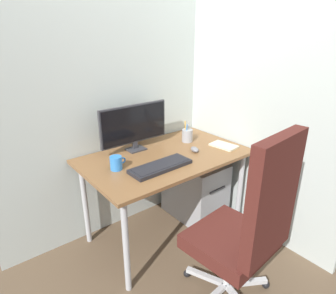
{
  "coord_description": "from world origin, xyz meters",
  "views": [
    {
      "loc": [
        -1.27,
        -1.63,
        1.62
      ],
      "look_at": [
        -0.04,
        -0.08,
        0.83
      ],
      "focal_mm": 31.17,
      "sensor_mm": 36.0,
      "label": 1
    }
  ],
  "objects_px": {
    "office_chair": "(248,226)",
    "keyboard": "(161,166)",
    "filing_cabinet": "(195,188)",
    "monitor": "(134,125)",
    "pen_holder": "(187,135)",
    "coffee_mug": "(116,163)",
    "notebook": "(224,146)",
    "mouse": "(195,149)"
  },
  "relations": [
    {
      "from": "filing_cabinet",
      "to": "keyboard",
      "type": "distance_m",
      "value": 0.75
    },
    {
      "from": "keyboard",
      "to": "monitor",
      "type": "bearing_deg",
      "value": 83.18
    },
    {
      "from": "office_chair",
      "to": "monitor",
      "type": "xyz_separation_m",
      "value": [
        -0.06,
        1.08,
        0.34
      ]
    },
    {
      "from": "notebook",
      "to": "coffee_mug",
      "type": "bearing_deg",
      "value": 161.42
    },
    {
      "from": "pen_holder",
      "to": "monitor",
      "type": "bearing_deg",
      "value": 164.52
    },
    {
      "from": "filing_cabinet",
      "to": "pen_holder",
      "type": "bearing_deg",
      "value": 125.02
    },
    {
      "from": "notebook",
      "to": "coffee_mug",
      "type": "xyz_separation_m",
      "value": [
        -0.91,
        0.18,
        0.04
      ]
    },
    {
      "from": "mouse",
      "to": "keyboard",
      "type": "bearing_deg",
      "value": -153.71
    },
    {
      "from": "monitor",
      "to": "coffee_mug",
      "type": "distance_m",
      "value": 0.41
    },
    {
      "from": "office_chair",
      "to": "filing_cabinet",
      "type": "relative_size",
      "value": 2.13
    },
    {
      "from": "monitor",
      "to": "keyboard",
      "type": "height_order",
      "value": "monitor"
    },
    {
      "from": "filing_cabinet",
      "to": "notebook",
      "type": "distance_m",
      "value": 0.52
    },
    {
      "from": "keyboard",
      "to": "pen_holder",
      "type": "relative_size",
      "value": 2.4
    },
    {
      "from": "filing_cabinet",
      "to": "coffee_mug",
      "type": "height_order",
      "value": "coffee_mug"
    },
    {
      "from": "office_chair",
      "to": "coffee_mug",
      "type": "relative_size",
      "value": 9.88
    },
    {
      "from": "filing_cabinet",
      "to": "coffee_mug",
      "type": "xyz_separation_m",
      "value": [
        -0.79,
        -0.03,
        0.5
      ]
    },
    {
      "from": "coffee_mug",
      "to": "filing_cabinet",
      "type": "bearing_deg",
      "value": 2.52
    },
    {
      "from": "office_chair",
      "to": "monitor",
      "type": "height_order",
      "value": "office_chair"
    },
    {
      "from": "filing_cabinet",
      "to": "monitor",
      "type": "bearing_deg",
      "value": 158.92
    },
    {
      "from": "office_chair",
      "to": "keyboard",
      "type": "relative_size",
      "value": 2.55
    },
    {
      "from": "monitor",
      "to": "notebook",
      "type": "bearing_deg",
      "value": -33.43
    },
    {
      "from": "filing_cabinet",
      "to": "notebook",
      "type": "height_order",
      "value": "notebook"
    },
    {
      "from": "pen_holder",
      "to": "office_chair",
      "type": "bearing_deg",
      "value": -112.28
    },
    {
      "from": "filing_cabinet",
      "to": "mouse",
      "type": "relative_size",
      "value": 6.11
    },
    {
      "from": "mouse",
      "to": "pen_holder",
      "type": "xyz_separation_m",
      "value": [
        0.11,
        0.21,
        0.04
      ]
    },
    {
      "from": "filing_cabinet",
      "to": "monitor",
      "type": "relative_size",
      "value": 0.93
    },
    {
      "from": "filing_cabinet",
      "to": "coffee_mug",
      "type": "relative_size",
      "value": 4.64
    },
    {
      "from": "keyboard",
      "to": "coffee_mug",
      "type": "bearing_deg",
      "value": 144.8
    },
    {
      "from": "keyboard",
      "to": "pen_holder",
      "type": "distance_m",
      "value": 0.57
    },
    {
      "from": "monitor",
      "to": "mouse",
      "type": "xyz_separation_m",
      "value": [
        0.34,
        -0.33,
        -0.19
      ]
    },
    {
      "from": "monitor",
      "to": "keyboard",
      "type": "distance_m",
      "value": 0.45
    },
    {
      "from": "keyboard",
      "to": "filing_cabinet",
      "type": "bearing_deg",
      "value": 21.13
    },
    {
      "from": "office_chair",
      "to": "notebook",
      "type": "distance_m",
      "value": 0.89
    },
    {
      "from": "office_chair",
      "to": "monitor",
      "type": "relative_size",
      "value": 1.99
    },
    {
      "from": "keyboard",
      "to": "mouse",
      "type": "bearing_deg",
      "value": 10.01
    },
    {
      "from": "filing_cabinet",
      "to": "mouse",
      "type": "distance_m",
      "value": 0.52
    },
    {
      "from": "pen_holder",
      "to": "coffee_mug",
      "type": "xyz_separation_m",
      "value": [
        -0.75,
        -0.1,
        -0.01
      ]
    },
    {
      "from": "filing_cabinet",
      "to": "monitor",
      "type": "distance_m",
      "value": 0.85
    },
    {
      "from": "monitor",
      "to": "notebook",
      "type": "relative_size",
      "value": 2.75
    },
    {
      "from": "office_chair",
      "to": "filing_cabinet",
      "type": "distance_m",
      "value": 1.04
    },
    {
      "from": "office_chair",
      "to": "filing_cabinet",
      "type": "bearing_deg",
      "value": 63.76
    },
    {
      "from": "office_chair",
      "to": "pen_holder",
      "type": "distance_m",
      "value": 1.05
    }
  ]
}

